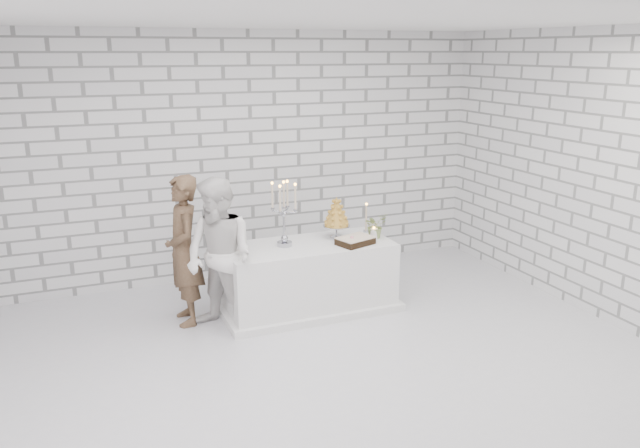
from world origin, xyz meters
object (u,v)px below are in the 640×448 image
(bride, at_px, (220,257))
(cake_table, at_px, (309,277))
(groom, at_px, (184,251))
(candelabra, at_px, (284,214))
(croquembouche, at_px, (336,218))

(bride, bearing_deg, cake_table, 67.54)
(groom, xyz_separation_m, bride, (0.29, -0.37, 0.01))
(cake_table, relative_size, bride, 1.14)
(candelabra, distance_m, croquembouche, 0.64)
(groom, bearing_deg, bride, 37.72)
(groom, distance_m, bride, 0.46)
(candelabra, bearing_deg, cake_table, -8.08)
(cake_table, bearing_deg, bride, -169.39)
(bride, relative_size, candelabra, 2.23)
(groom, height_order, candelabra, groom)
(groom, bearing_deg, candelabra, 82.21)
(bride, xyz_separation_m, candelabra, (0.75, 0.23, 0.31))
(groom, height_order, bride, bride)
(cake_table, relative_size, candelabra, 2.54)
(candelabra, relative_size, croquembouche, 1.51)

